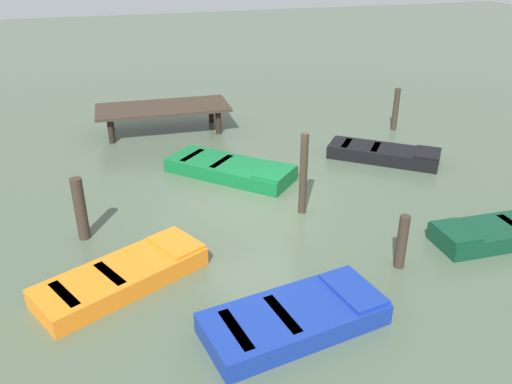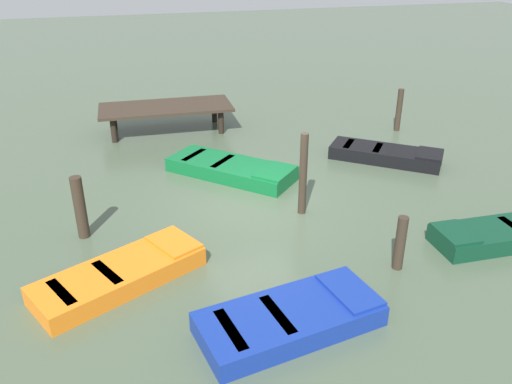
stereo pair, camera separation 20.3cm
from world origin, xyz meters
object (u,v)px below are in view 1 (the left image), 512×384
(rowboat_orange, at_px, (123,275))
(rowboat_green, at_px, (231,169))
(mooring_piling_near_left, at_px, (396,109))
(rowboat_dark_green, at_px, (501,232))
(mooring_piling_mid_left, at_px, (303,174))
(mooring_piling_far_left, at_px, (80,209))
(rowboat_blue, at_px, (295,317))
(dock_segment, at_px, (163,109))
(mooring_piling_center, at_px, (402,242))
(rowboat_black, at_px, (384,153))

(rowboat_orange, distance_m, rowboat_green, 5.72)
(mooring_piling_near_left, bearing_deg, rowboat_dark_green, -102.64)
(mooring_piling_mid_left, bearing_deg, rowboat_orange, -158.23)
(rowboat_green, xyz_separation_m, mooring_piling_near_left, (6.75, 2.27, 0.55))
(mooring_piling_far_left, bearing_deg, rowboat_orange, -70.74)
(rowboat_blue, relative_size, mooring_piling_mid_left, 1.62)
(dock_segment, xyz_separation_m, rowboat_blue, (0.74, -11.29, -0.62))
(mooring_piling_near_left, bearing_deg, rowboat_green, -161.42)
(mooring_piling_center, bearing_deg, rowboat_orange, 169.26)
(rowboat_orange, height_order, mooring_piling_far_left, mooring_piling_far_left)
(dock_segment, relative_size, mooring_piling_mid_left, 2.21)
(rowboat_blue, relative_size, mooring_piling_far_left, 2.27)
(rowboat_black, bearing_deg, rowboat_blue, -91.15)
(dock_segment, relative_size, rowboat_orange, 1.30)
(rowboat_blue, relative_size, mooring_piling_near_left, 2.27)
(rowboat_green, bearing_deg, mooring_piling_near_left, 63.72)
(rowboat_blue, height_order, mooring_piling_far_left, mooring_piling_far_left)
(dock_segment, distance_m, mooring_piling_center, 10.74)
(rowboat_orange, height_order, rowboat_dark_green, same)
(mooring_piling_center, bearing_deg, mooring_piling_mid_left, 110.28)
(mooring_piling_near_left, distance_m, mooring_piling_mid_left, 7.52)
(dock_segment, bearing_deg, rowboat_blue, -84.15)
(rowboat_blue, bearing_deg, rowboat_orange, 132.24)
(mooring_piling_far_left, bearing_deg, mooring_piling_center, -26.61)
(rowboat_blue, distance_m, mooring_piling_near_left, 11.68)
(dock_segment, relative_size, rowboat_blue, 1.36)
(rowboat_blue, bearing_deg, rowboat_black, 40.38)
(rowboat_black, xyz_separation_m, mooring_piling_far_left, (-9.10, -2.22, 0.54))
(rowboat_orange, xyz_separation_m, rowboat_black, (8.36, 4.35, 0.00))
(dock_segment, relative_size, mooring_piling_near_left, 3.09)
(mooring_piling_far_left, xyz_separation_m, mooring_piling_center, (6.40, -3.20, -0.15))
(mooring_piling_mid_left, bearing_deg, dock_segment, 108.90)
(rowboat_green, distance_m, mooring_piling_far_left, 4.86)
(rowboat_blue, distance_m, mooring_piling_mid_left, 4.50)
(rowboat_orange, xyz_separation_m, mooring_piling_near_left, (10.17, 6.85, 0.55))
(rowboat_blue, relative_size, mooring_piling_center, 2.83)
(dock_segment, xyz_separation_m, mooring_piling_mid_left, (2.48, -7.23, 0.23))
(mooring_piling_far_left, height_order, mooring_piling_mid_left, mooring_piling_mid_left)
(rowboat_black, bearing_deg, rowboat_green, -143.88)
(mooring_piling_center, xyz_separation_m, mooring_piling_mid_left, (-1.07, 2.90, 0.46))
(rowboat_green, height_order, mooring_piling_near_left, mooring_piling_near_left)
(dock_segment, xyz_separation_m, mooring_piling_near_left, (8.07, -2.21, -0.08))
(rowboat_orange, bearing_deg, rowboat_black, 0.81)
(mooring_piling_center, height_order, mooring_piling_mid_left, mooring_piling_mid_left)
(rowboat_blue, distance_m, mooring_piling_far_left, 5.68)
(dock_segment, bearing_deg, mooring_piling_mid_left, -69.01)
(rowboat_black, relative_size, mooring_piling_far_left, 2.21)
(rowboat_dark_green, bearing_deg, rowboat_orange, -3.54)
(mooring_piling_center, bearing_deg, rowboat_blue, -157.55)
(rowboat_orange, xyz_separation_m, mooring_piling_mid_left, (4.58, 1.83, 0.85))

